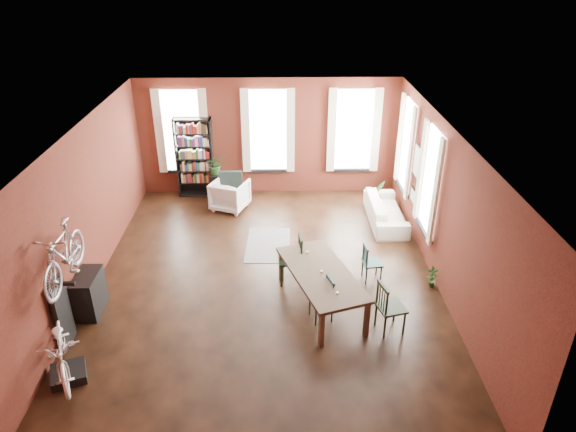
{
  "coord_description": "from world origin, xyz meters",
  "views": [
    {
      "loc": [
        0.3,
        -8.8,
        6.1
      ],
      "look_at": [
        0.46,
        0.6,
        1.22
      ],
      "focal_mm": 32.0,
      "sensor_mm": 36.0,
      "label": 1
    }
  ],
  "objects_px": {
    "console_table": "(89,293)",
    "bicycle_floor": "(57,330)",
    "dining_table": "(321,289)",
    "dining_chair_c": "(391,307)",
    "cream_sofa": "(386,207)",
    "dining_chair_b": "(290,259)",
    "dining_chair_d": "(372,263)",
    "plant_stand": "(216,186)",
    "white_armchair": "(230,193)",
    "bike_trainer": "(69,374)",
    "bookshelf": "(195,158)",
    "dining_chair_a": "(321,300)"
  },
  "relations": [
    {
      "from": "bicycle_floor",
      "to": "dining_chair_d",
      "type": "bearing_deg",
      "value": 2.88
    },
    {
      "from": "bookshelf",
      "to": "bicycle_floor",
      "type": "xyz_separation_m",
      "value": [
        -1.11,
        -6.93,
        -0.12
      ]
    },
    {
      "from": "dining_chair_d",
      "to": "bookshelf",
      "type": "xyz_separation_m",
      "value": [
        -4.18,
        4.25,
        0.69
      ]
    },
    {
      "from": "bike_trainer",
      "to": "dining_chair_a",
      "type": "bearing_deg",
      "value": 18.96
    },
    {
      "from": "bike_trainer",
      "to": "dining_chair_c",
      "type": "bearing_deg",
      "value": 11.45
    },
    {
      "from": "dining_chair_b",
      "to": "cream_sofa",
      "type": "relative_size",
      "value": 0.5
    },
    {
      "from": "plant_stand",
      "to": "bicycle_floor",
      "type": "height_order",
      "value": "bicycle_floor"
    },
    {
      "from": "dining_chair_c",
      "to": "white_armchair",
      "type": "relative_size",
      "value": 1.14
    },
    {
      "from": "dining_chair_b",
      "to": "dining_chair_a",
      "type": "bearing_deg",
      "value": 18.76
    },
    {
      "from": "bookshelf",
      "to": "dining_chair_c",
      "type": "bearing_deg",
      "value": -53.97
    },
    {
      "from": "dining_chair_c",
      "to": "cream_sofa",
      "type": "distance_m",
      "value": 4.2
    },
    {
      "from": "dining_table",
      "to": "bike_trainer",
      "type": "distance_m",
      "value": 4.55
    },
    {
      "from": "dining_chair_c",
      "to": "white_armchair",
      "type": "xyz_separation_m",
      "value": [
        -3.26,
        4.95,
        -0.06
      ]
    },
    {
      "from": "dining_table",
      "to": "bike_trainer",
      "type": "height_order",
      "value": "dining_table"
    },
    {
      "from": "dining_chair_a",
      "to": "dining_chair_d",
      "type": "height_order",
      "value": "dining_chair_a"
    },
    {
      "from": "bookshelf",
      "to": "bicycle_floor",
      "type": "relative_size",
      "value": 1.33
    },
    {
      "from": "dining_table",
      "to": "cream_sofa",
      "type": "relative_size",
      "value": 1.09
    },
    {
      "from": "dining_chair_b",
      "to": "dining_chair_d",
      "type": "bearing_deg",
      "value": 85.91
    },
    {
      "from": "dining_chair_b",
      "to": "console_table",
      "type": "bearing_deg",
      "value": -80.98
    },
    {
      "from": "console_table",
      "to": "dining_table",
      "type": "bearing_deg",
      "value": 1.0
    },
    {
      "from": "bicycle_floor",
      "to": "plant_stand",
      "type": "bearing_deg",
      "value": 52.34
    },
    {
      "from": "console_table",
      "to": "bicycle_floor",
      "type": "distance_m",
      "value": 1.83
    },
    {
      "from": "dining_chair_b",
      "to": "dining_chair_c",
      "type": "bearing_deg",
      "value": 43.23
    },
    {
      "from": "dining_chair_a",
      "to": "plant_stand",
      "type": "height_order",
      "value": "dining_chair_a"
    },
    {
      "from": "white_armchair",
      "to": "cream_sofa",
      "type": "height_order",
      "value": "white_armchair"
    },
    {
      "from": "cream_sofa",
      "to": "dining_chair_d",
      "type": "bearing_deg",
      "value": 163.25
    },
    {
      "from": "white_armchair",
      "to": "bookshelf",
      "type": "bearing_deg",
      "value": -20.2
    },
    {
      "from": "plant_stand",
      "to": "console_table",
      "type": "bearing_deg",
      "value": -109.8
    },
    {
      "from": "dining_chair_c",
      "to": "console_table",
      "type": "bearing_deg",
      "value": 68.45
    },
    {
      "from": "dining_chair_a",
      "to": "white_armchair",
      "type": "height_order",
      "value": "white_armchair"
    },
    {
      "from": "dining_chair_b",
      "to": "dining_chair_d",
      "type": "distance_m",
      "value": 1.69
    },
    {
      "from": "bike_trainer",
      "to": "plant_stand",
      "type": "relative_size",
      "value": 0.78
    },
    {
      "from": "dining_table",
      "to": "dining_chair_b",
      "type": "bearing_deg",
      "value": 104.59
    },
    {
      "from": "dining_chair_b",
      "to": "plant_stand",
      "type": "height_order",
      "value": "dining_chair_b"
    },
    {
      "from": "console_table",
      "to": "dining_chair_d",
      "type": "bearing_deg",
      "value": 9.89
    },
    {
      "from": "dining_chair_b",
      "to": "dining_chair_d",
      "type": "xyz_separation_m",
      "value": [
        1.68,
        0.02,
        -0.12
      ]
    },
    {
      "from": "bookshelf",
      "to": "bicycle_floor",
      "type": "bearing_deg",
      "value": -99.11
    },
    {
      "from": "cream_sofa",
      "to": "bookshelf",
      "type": "bearing_deg",
      "value": 71.05
    },
    {
      "from": "dining_chair_d",
      "to": "console_table",
      "type": "relative_size",
      "value": 1.02
    },
    {
      "from": "dining_chair_a",
      "to": "dining_chair_c",
      "type": "height_order",
      "value": "dining_chair_c"
    },
    {
      "from": "dining_chair_b",
      "to": "bike_trainer",
      "type": "height_order",
      "value": "dining_chair_b"
    },
    {
      "from": "dining_chair_c",
      "to": "bicycle_floor",
      "type": "xyz_separation_m",
      "value": [
        -5.36,
        -1.09,
        0.48
      ]
    },
    {
      "from": "dining_chair_a",
      "to": "bookshelf",
      "type": "bearing_deg",
      "value": -168.5
    },
    {
      "from": "dining_chair_a",
      "to": "bike_trainer",
      "type": "relative_size",
      "value": 1.61
    },
    {
      "from": "bookshelf",
      "to": "white_armchair",
      "type": "xyz_separation_m",
      "value": [
        0.99,
        -0.89,
        -0.66
      ]
    },
    {
      "from": "dining_table",
      "to": "console_table",
      "type": "bearing_deg",
      "value": 162.31
    },
    {
      "from": "dining_chair_b",
      "to": "plant_stand",
      "type": "xyz_separation_m",
      "value": [
        -1.96,
        4.11,
        -0.18
      ]
    },
    {
      "from": "dining_chair_b",
      "to": "cream_sofa",
      "type": "bearing_deg",
      "value": 131.52
    },
    {
      "from": "bike_trainer",
      "to": "cream_sofa",
      "type": "bearing_deg",
      "value": 40.78
    },
    {
      "from": "white_armchair",
      "to": "bike_trainer",
      "type": "height_order",
      "value": "white_armchair"
    }
  ]
}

